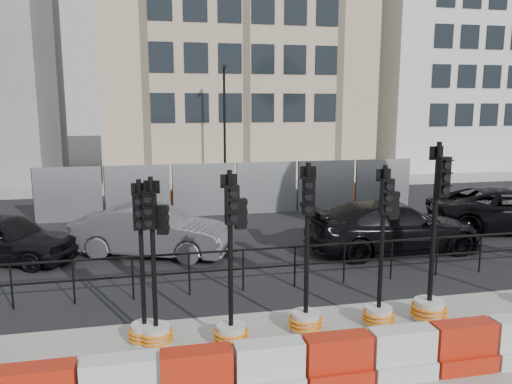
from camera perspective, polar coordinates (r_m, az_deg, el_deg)
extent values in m
plane|color=#51514C|center=(10.66, 6.30, -13.09)|extent=(120.00, 120.00, 0.00)
cube|color=black|center=(17.10, -1.13, -4.03)|extent=(40.00, 14.00, 0.03)
cube|color=gray|center=(25.82, -4.97, 0.74)|extent=(40.00, 4.00, 0.02)
cube|color=tan|center=(32.07, -2.92, 18.71)|extent=(15.00, 10.00, 18.00)
cube|color=silver|center=(37.41, 21.31, 15.28)|extent=(12.00, 9.00, 16.00)
cylinder|color=black|center=(11.46, -26.15, -9.74)|extent=(0.04, 0.04, 1.00)
cylinder|color=black|center=(11.23, -20.12, -9.71)|extent=(0.04, 0.04, 1.00)
cylinder|color=black|center=(11.12, -13.90, -9.58)|extent=(0.04, 0.04, 1.00)
cylinder|color=black|center=(11.13, -7.64, -9.33)|extent=(0.04, 0.04, 1.00)
cylinder|color=black|center=(11.28, -1.48, -8.98)|extent=(0.04, 0.04, 1.00)
cylinder|color=black|center=(11.55, 4.45, -8.55)|extent=(0.04, 0.04, 1.00)
cylinder|color=black|center=(11.93, 10.04, -8.06)|extent=(0.04, 0.04, 1.00)
cylinder|color=black|center=(12.42, 15.21, -7.53)|extent=(0.04, 0.04, 1.00)
cylinder|color=black|center=(13.01, 19.95, -6.99)|extent=(0.04, 0.04, 1.00)
cylinder|color=black|center=(13.67, 24.25, -6.47)|extent=(0.04, 0.04, 1.00)
cube|color=black|center=(11.41, 4.48, -6.26)|extent=(18.00, 0.04, 0.04)
cube|color=black|center=(11.53, 4.45, -8.31)|extent=(18.00, 0.04, 0.04)
cube|color=gray|center=(18.77, -20.67, -0.34)|extent=(2.30, 0.05, 2.00)
cylinder|color=black|center=(18.98, -24.10, -0.46)|extent=(0.05, 0.05, 2.00)
cube|color=gray|center=(18.56, -13.33, -0.07)|extent=(2.30, 0.05, 2.00)
cylinder|color=black|center=(18.62, -16.86, -0.20)|extent=(0.05, 0.05, 2.00)
cube|color=gray|center=(18.66, -5.94, 0.20)|extent=(2.30, 0.05, 2.00)
cylinder|color=black|center=(18.57, -9.47, 0.07)|extent=(0.05, 0.05, 2.00)
cube|color=gray|center=(19.06, 1.25, 0.47)|extent=(2.30, 0.05, 2.00)
cylinder|color=black|center=(18.83, -2.16, 0.34)|extent=(0.05, 0.05, 2.00)
cube|color=gray|center=(19.75, 8.04, 0.71)|extent=(2.30, 0.05, 2.00)
cylinder|color=black|center=(19.38, 4.84, 0.60)|extent=(0.05, 0.05, 2.00)
cube|color=gray|center=(20.69, 14.29, 0.92)|extent=(2.30, 0.05, 2.00)
cylinder|color=black|center=(20.21, 11.36, 0.82)|extent=(0.05, 0.05, 2.00)
cube|color=#D4590E|center=(20.15, -14.32, -1.05)|extent=(1.00, 0.40, 0.80)
cube|color=#D4590E|center=(20.17, -8.64, -0.84)|extent=(1.00, 0.40, 0.80)
cube|color=#D4590E|center=(20.38, -3.02, -0.63)|extent=(1.00, 0.40, 0.80)
cube|color=#D4590E|center=(20.79, 2.43, -0.41)|extent=(1.00, 0.40, 0.80)
cube|color=#D4590E|center=(21.37, 7.62, -0.20)|extent=(1.00, 0.40, 0.80)
cube|color=#D4590E|center=(22.13, 12.50, 0.00)|extent=(1.00, 0.40, 0.80)
cylinder|color=black|center=(24.58, -3.61, 7.31)|extent=(0.12, 0.12, 6.00)
cube|color=black|center=(24.37, -3.60, 14.11)|extent=(0.12, 0.50, 0.12)
cube|color=red|center=(7.59, -23.81, -19.45)|extent=(1.00, 0.35, 0.50)
cube|color=silver|center=(7.45, -15.39, -19.52)|extent=(1.00, 0.35, 0.50)
cube|color=red|center=(7.45, -6.83, -19.20)|extent=(1.00, 0.35, 0.50)
cube|color=silver|center=(7.80, 1.50, -21.08)|extent=(1.00, 0.50, 0.30)
cube|color=silver|center=(7.60, 1.51, -18.50)|extent=(1.00, 0.35, 0.50)
cube|color=red|center=(8.08, 9.23, -20.03)|extent=(1.00, 0.50, 0.30)
cube|color=red|center=(7.88, 9.31, -17.51)|extent=(1.00, 0.35, 0.50)
cube|color=silver|center=(8.48, 16.23, -18.76)|extent=(1.00, 0.50, 0.30)
cube|color=silver|center=(8.29, 16.37, -16.34)|extent=(1.00, 0.35, 0.50)
cube|color=red|center=(8.98, 22.42, -17.41)|extent=(1.00, 0.50, 0.30)
cube|color=red|center=(8.81, 22.60, -15.09)|extent=(1.00, 0.35, 0.50)
cylinder|color=silver|center=(9.25, -11.33, -15.76)|extent=(0.49, 0.49, 0.36)
torus|color=orange|center=(9.28, -11.31, -16.16)|extent=(0.59, 0.59, 0.05)
torus|color=orange|center=(9.25, -11.33, -15.76)|extent=(0.59, 0.59, 0.05)
torus|color=orange|center=(9.22, -11.34, -15.35)|extent=(0.59, 0.59, 0.05)
cylinder|color=black|center=(8.72, -11.66, -7.14)|extent=(0.08, 0.08, 2.72)
cube|color=black|center=(8.42, -12.06, -2.04)|extent=(0.25, 0.19, 0.63)
cylinder|color=black|center=(8.39, -12.16, -3.48)|extent=(0.14, 0.08, 0.14)
cylinder|color=black|center=(8.35, -12.21, -2.15)|extent=(0.14, 0.08, 0.14)
cylinder|color=black|center=(8.31, -12.26, -0.80)|extent=(0.14, 0.08, 0.14)
cube|color=black|center=(8.50, -11.84, 0.58)|extent=(0.27, 0.11, 0.22)
cube|color=black|center=(8.51, -10.64, -3.11)|extent=(0.21, 0.17, 0.50)
cylinder|color=silver|center=(9.38, -12.58, -15.46)|extent=(0.48, 0.48, 0.36)
torus|color=orange|center=(9.41, -12.57, -15.85)|extent=(0.58, 0.58, 0.04)
torus|color=orange|center=(9.38, -12.58, -15.46)|extent=(0.58, 0.58, 0.04)
torus|color=orange|center=(9.35, -12.60, -15.07)|extent=(0.58, 0.58, 0.04)
cylinder|color=black|center=(8.87, -12.94, -7.13)|extent=(0.08, 0.08, 2.67)
cube|color=black|center=(8.56, -13.18, -2.21)|extent=(0.22, 0.13, 0.62)
cylinder|color=black|center=(8.54, -13.15, -3.59)|extent=(0.13, 0.05, 0.13)
cylinder|color=black|center=(8.49, -13.20, -2.31)|extent=(0.13, 0.05, 0.13)
cylinder|color=black|center=(8.45, -13.26, -1.02)|extent=(0.13, 0.05, 0.13)
cube|color=black|center=(8.65, -13.22, 0.31)|extent=(0.27, 0.04, 0.21)
cylinder|color=silver|center=(9.09, -2.87, -16.02)|extent=(0.51, 0.51, 0.38)
torus|color=orange|center=(9.12, -2.86, -16.44)|extent=(0.61, 0.61, 0.05)
torus|color=orange|center=(9.09, -2.87, -16.02)|extent=(0.61, 0.61, 0.05)
torus|color=orange|center=(9.06, -2.87, -15.59)|extent=(0.61, 0.61, 0.05)
cylinder|color=black|center=(8.53, -2.96, -6.91)|extent=(0.08, 0.08, 2.82)
cube|color=black|center=(8.22, -2.75, -1.48)|extent=(0.25, 0.17, 0.66)
cylinder|color=black|center=(8.20, -2.56, -2.99)|extent=(0.15, 0.07, 0.14)
cylinder|color=black|center=(8.15, -2.58, -1.57)|extent=(0.15, 0.07, 0.14)
cylinder|color=black|center=(8.11, -2.59, -0.14)|extent=(0.15, 0.07, 0.14)
cube|color=black|center=(8.31, -3.16, 1.28)|extent=(0.28, 0.08, 0.23)
cube|color=black|center=(8.43, -1.79, -2.49)|extent=(0.21, 0.15, 0.52)
cylinder|color=silver|center=(9.59, 5.69, -14.56)|extent=(0.52, 0.52, 0.38)
torus|color=orange|center=(9.62, 5.68, -14.98)|extent=(0.62, 0.62, 0.05)
torus|color=orange|center=(9.59, 5.69, -14.56)|extent=(0.62, 0.62, 0.05)
torus|color=orange|center=(9.56, 5.69, -14.14)|extent=(0.62, 0.62, 0.05)
cylinder|color=black|center=(9.06, 5.86, -5.69)|extent=(0.09, 0.09, 2.88)
cube|color=black|center=(8.75, 6.01, -0.44)|extent=(0.26, 0.19, 0.67)
cylinder|color=black|center=(8.72, 6.01, -1.90)|extent=(0.15, 0.08, 0.14)
cylinder|color=black|center=(8.68, 6.04, -0.53)|extent=(0.15, 0.08, 0.14)
cylinder|color=black|center=(8.64, 6.07, 0.84)|extent=(0.15, 0.08, 0.14)
cube|color=black|center=(8.86, 5.98, 2.21)|extent=(0.29, 0.10, 0.23)
cylinder|color=silver|center=(10.06, 13.82, -13.63)|extent=(0.51, 0.51, 0.37)
torus|color=orange|center=(10.09, 13.80, -14.02)|extent=(0.61, 0.61, 0.05)
torus|color=orange|center=(10.06, 13.82, -13.63)|extent=(0.61, 0.61, 0.05)
torus|color=orange|center=(10.03, 13.84, -13.24)|extent=(0.61, 0.61, 0.05)
cylinder|color=black|center=(9.57, 14.20, -5.37)|extent=(0.08, 0.08, 2.81)
cube|color=black|center=(9.28, 14.73, -0.52)|extent=(0.22, 0.13, 0.66)
cylinder|color=black|center=(9.26, 14.88, -1.86)|extent=(0.14, 0.05, 0.14)
cylinder|color=black|center=(9.22, 14.94, -0.61)|extent=(0.14, 0.05, 0.14)
cylinder|color=black|center=(9.18, 15.00, 0.66)|extent=(0.14, 0.05, 0.14)
cube|color=black|center=(9.37, 14.37, 1.91)|extent=(0.28, 0.03, 0.22)
cube|color=black|center=(9.50, 15.38, -1.47)|extent=(0.19, 0.12, 0.52)
cylinder|color=silver|center=(10.53, 19.14, -12.66)|extent=(0.57, 0.57, 0.42)
torus|color=orange|center=(10.56, 19.11, -13.08)|extent=(0.69, 0.69, 0.05)
torus|color=orange|center=(10.53, 19.14, -12.66)|extent=(0.69, 0.69, 0.05)
torus|color=orange|center=(10.50, 19.17, -12.23)|extent=(0.69, 0.69, 0.05)
cylinder|color=black|center=(10.02, 19.70, -3.67)|extent=(0.10, 0.10, 3.18)
cube|color=black|center=(9.76, 20.55, 1.63)|extent=(0.28, 0.20, 0.74)
cylinder|color=black|center=(9.73, 20.82, 0.20)|extent=(0.17, 0.09, 0.16)
cylinder|color=black|center=(9.70, 20.91, 1.56)|extent=(0.17, 0.09, 0.16)
cylinder|color=black|center=(9.67, 21.00, 2.92)|extent=(0.17, 0.09, 0.16)
cube|color=black|center=(9.84, 19.91, 4.22)|extent=(0.32, 0.10, 0.25)
imported|color=black|center=(14.91, -26.88, -4.67)|extent=(4.42, 5.07, 1.34)
imported|color=#4C4C51|center=(14.14, -11.81, -4.37)|extent=(4.43, 5.32, 1.42)
imported|color=black|center=(14.71, 15.40, -3.86)|extent=(2.09, 5.06, 1.46)
imported|color=black|center=(18.52, 27.15, -1.82)|extent=(4.85, 6.32, 1.44)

